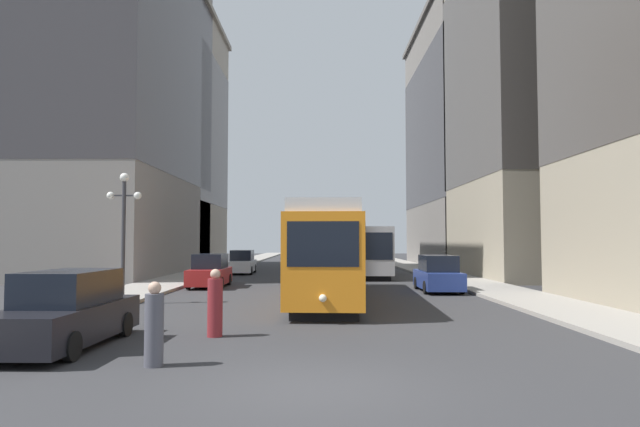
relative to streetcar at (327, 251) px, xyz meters
The scene contains 16 objects.
ground_plane 14.54m from the streetcar, 92.03° to the right, with size 200.00×200.00×0.00m, color #303033.
sidewalk_left 27.37m from the streetcar, 110.22° to the left, with size 3.28×120.00×0.15m, color gray.
sidewalk_right 27.04m from the streetcar, 71.82° to the left, with size 3.28×120.00×0.15m, color gray.
streetcar is the anchor object (origin of this frame).
transit_bus 15.90m from the streetcar, 78.83° to the left, with size 2.88×11.62×3.45m.
parked_car_left_near 19.45m from the streetcar, 109.55° to the left, with size 1.99×5.02×1.82m.
parked_car_left_mid 12.68m from the streetcar, 120.98° to the right, with size 1.96×4.86×1.82m.
parked_car_right_far 6.54m from the streetcar, 31.53° to the left, with size 1.95×4.47×1.82m.
parked_car_left_far 8.92m from the streetcar, 137.31° to the left, with size 1.93×4.44×1.82m.
pedestrian_crossing_near 10.01m from the streetcar, 109.01° to the right, with size 0.40×0.40×1.79m.
pedestrian_crossing_far 13.39m from the streetcar, 106.63° to the right, with size 0.38×0.38×1.71m.
lamp_post_left_near 8.75m from the streetcar, 166.69° to the right, with size 1.41×0.36×5.14m.
building_left_corner 28.77m from the streetcar, 135.99° to the left, with size 15.27×22.08×29.54m.
building_left_midblock 37.97m from the streetcar, 121.57° to the left, with size 16.54×14.61×25.16m.
building_right_corner 25.66m from the streetcar, 38.69° to the left, with size 15.99×14.88×27.15m.
building_right_midblock 37.21m from the streetcar, 61.79° to the left, with size 14.10×21.29×25.43m.
Camera 1 is at (0.07, -9.49, 2.54)m, focal length 30.42 mm.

